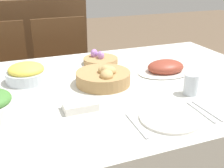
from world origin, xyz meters
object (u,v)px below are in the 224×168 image
Objects in this scene: butter_dish at (80,106)px; spoon at (207,111)px; dinner_plate at (170,118)px; ham_platter at (166,68)px; chair_far_center at (65,72)px; sideboard at (21,51)px; bread_basket at (104,77)px; egg_basket at (100,59)px; drinking_cup at (191,84)px; chair_far_left at (1,80)px; pineapple_bowl at (27,73)px; knife at (201,112)px; fork at (136,126)px.

spoon is at bearing -23.06° from butter_dish.
ham_platter is at bearing 60.78° from dinner_plate.
sideboard is (-0.28, 0.71, 0.01)m from chair_far_center.
bread_basket is at bearing -79.66° from sideboard.
chair_far_center is at bearing 99.86° from egg_basket.
bread_basket reaches higher than egg_basket.
drinking_cup is (-0.04, -0.28, 0.02)m from ham_platter.
chair_far_left is at bearing 105.97° from butter_dish.
sideboard is at bearing 106.29° from egg_basket.
sideboard is at bearing 108.45° from drinking_cup.
knife is (0.60, -0.58, -0.04)m from pineapple_bowl.
egg_basket is at bearing 104.84° from knife.
dinner_plate is 1.70× the size of butter_dish.
egg_basket is at bearing 135.93° from ham_platter.
chair_far_center reaches higher than ham_platter.
sideboard is 2.10m from spoon.
sideboard is 8.97× the size of butter_dish.
pineapple_bowl is at bearing -92.15° from sideboard.
dinner_plate is at bearing -119.22° from ham_platter.
knife is at bearing -58.16° from chair_far_left.
chair_far_left is 1.46m from dinner_plate.
dinner_plate is 1.27× the size of spoon.
spoon is (0.63, -0.58, -0.04)m from pineapple_bowl.
chair_far_left is at bearing -179.59° from chair_far_center.
ham_platter is 0.72m from pineapple_bowl.
sideboard is (0.20, 0.71, 0.01)m from chair_far_left.
fork is at bearing -61.19° from pineapple_bowl.
drinking_cup is (0.35, 0.16, 0.04)m from fork.
fork is 1.33× the size of butter_dish.
dinner_plate is at bearing -74.02° from bread_basket.
chair_far_left is at bearing 111.19° from fork.
chair_far_left is 2.85× the size of ham_platter.
egg_basket is at bearing 82.71° from fork.
dinner_plate is at bearing -78.49° from sideboard.
pineapple_bowl is at bearing -162.92° from egg_basket.
chair_far_left reaches higher than ham_platter.
drinking_cup is at bearing 26.40° from fork.
egg_basket is (0.10, -0.58, 0.27)m from chair_far_center.
butter_dish is (0.11, -1.81, 0.25)m from sideboard.
chair_far_center is 0.97m from ham_platter.
bread_basket is at bearing 88.12° from fork.
egg_basket is 1.49× the size of butter_dish.
egg_basket is 1.12× the size of knife.
spoon is (-0.08, -0.45, -0.02)m from ham_platter.
drinking_cup is at bearing -32.28° from pineapple_bowl.
bread_basket is at bearing 142.59° from drinking_cup.
dinner_plate is at bearing -178.67° from knife.
dinner_plate is (0.46, -0.58, -0.04)m from pineapple_bowl.
chair_far_left is 1.52m from knife.
egg_basket reaches higher than spoon.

